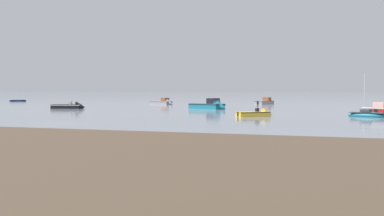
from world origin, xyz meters
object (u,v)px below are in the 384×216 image
at_px(motorboat_moored_3, 71,107).
at_px(motorboat_moored_1, 258,114).
at_px(motorboat_moored_2, 266,103).
at_px(motorboat_moored_8, 378,110).
at_px(motorboat_moored_4, 164,103).
at_px(motorboat_moored_6, 212,106).
at_px(rowboat_moored_1, 18,101).
at_px(sailboat_moored_0, 368,115).

bearing_deg(motorboat_moored_3, motorboat_moored_1, -35.40).
relative_size(motorboat_moored_1, motorboat_moored_2, 0.75).
bearing_deg(motorboat_moored_8, motorboat_moored_3, 101.24).
height_order(motorboat_moored_2, motorboat_moored_4, motorboat_moored_2).
distance_m(motorboat_moored_3, motorboat_moored_6, 22.58).
distance_m(motorboat_moored_1, rowboat_moored_1, 85.00).
distance_m(sailboat_moored_0, motorboat_moored_3, 45.99).
relative_size(sailboat_moored_0, motorboat_moored_6, 0.74).
bearing_deg(motorboat_moored_6, sailboat_moored_0, -11.55).
bearing_deg(motorboat_moored_2, motorboat_moored_1, -149.00).
bearing_deg(motorboat_moored_3, rowboat_moored_1, 122.23).
height_order(rowboat_moored_1, motorboat_moored_6, motorboat_moored_6).
bearing_deg(rowboat_moored_1, motorboat_moored_8, 120.96).
distance_m(motorboat_moored_6, motorboat_moored_8, 24.85).
height_order(rowboat_moored_1, motorboat_moored_8, motorboat_moored_8).
bearing_deg(motorboat_moored_8, motorboat_moored_6, 90.53).
bearing_deg(motorboat_moored_2, motorboat_moored_8, -123.58).
height_order(rowboat_moored_1, motorboat_moored_4, motorboat_moored_4).
relative_size(motorboat_moored_2, motorboat_moored_4, 1.04).
bearing_deg(motorboat_moored_4, motorboat_moored_2, 45.24).
distance_m(motorboat_moored_1, motorboat_moored_2, 46.33).
bearing_deg(motorboat_moored_4, motorboat_moored_6, -30.68).
distance_m(motorboat_moored_1, motorboat_moored_6, 21.46).
bearing_deg(rowboat_moored_1, motorboat_moored_6, 115.79).
relative_size(motorboat_moored_2, motorboat_moored_3, 1.03).
distance_m(rowboat_moored_1, motorboat_moored_8, 90.03).
height_order(motorboat_moored_1, motorboat_moored_4, motorboat_moored_4).
xyz_separation_m(rowboat_moored_1, motorboat_moored_6, (59.67, -28.60, 0.20)).
distance_m(sailboat_moored_0, motorboat_moored_6, 28.00).
bearing_deg(sailboat_moored_0, motorboat_moored_1, 33.62).
distance_m(motorboat_moored_2, motorboat_moored_6, 27.61).
relative_size(motorboat_moored_2, motorboat_moored_6, 0.83).
bearing_deg(motorboat_moored_8, sailboat_moored_0, -179.02).
bearing_deg(motorboat_moored_8, rowboat_moored_1, 76.66).
height_order(motorboat_moored_4, motorboat_moored_6, motorboat_moored_6).
bearing_deg(motorboat_moored_6, rowboat_moored_1, 176.37).
relative_size(sailboat_moored_0, motorboat_moored_4, 0.92).
height_order(sailboat_moored_0, motorboat_moored_2, sailboat_moored_0).
xyz_separation_m(sailboat_moored_0, motorboat_moored_1, (-12.10, -2.82, -0.02)).
xyz_separation_m(sailboat_moored_0, motorboat_moored_3, (-45.05, 9.27, 0.03)).
height_order(motorboat_moored_2, motorboat_moored_6, motorboat_moored_6).
bearing_deg(rowboat_moored_1, motorboat_moored_3, 98.88).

